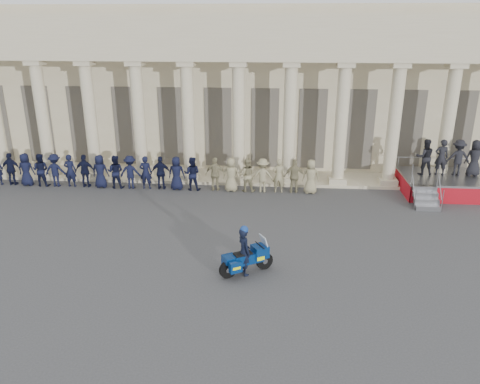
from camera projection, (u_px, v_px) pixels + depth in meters
name	position (u px, v px, depth m)	size (l,w,h in m)	color
ground	(186.00, 250.00, 17.66)	(90.00, 90.00, 0.00)	#3A3A3C
building	(227.00, 82.00, 29.93)	(40.00, 12.50, 9.00)	#C3B592
officer_rank	(139.00, 172.00, 23.93)	(18.14, 0.66, 1.73)	black
reviewing_stand	(449.00, 166.00, 23.08)	(4.41, 4.19, 2.70)	gray
motorcycle	(247.00, 258.00, 15.83)	(1.79, 1.33, 1.29)	black
rider	(244.00, 250.00, 15.67)	(0.66, 0.74, 1.79)	black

